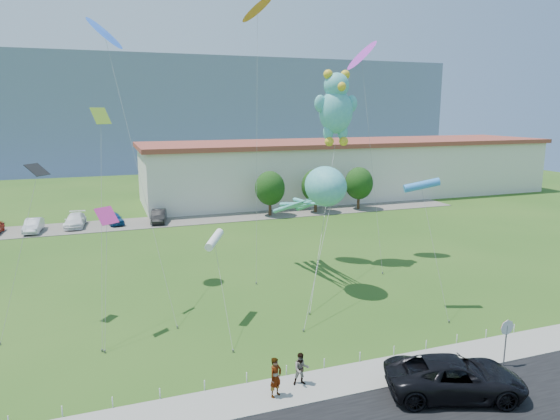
# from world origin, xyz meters

# --- Properties ---
(ground) EXTENTS (160.00, 160.00, 0.00)m
(ground) POSITION_xyz_m (0.00, 0.00, 0.00)
(ground) COLOR #274F16
(ground) RESTS_ON ground
(sidewalk) EXTENTS (80.00, 2.50, 0.10)m
(sidewalk) POSITION_xyz_m (0.00, -2.75, 0.05)
(sidewalk) COLOR gray
(sidewalk) RESTS_ON ground
(parking_strip) EXTENTS (70.00, 6.00, 0.06)m
(parking_strip) POSITION_xyz_m (0.00, 35.00, 0.03)
(parking_strip) COLOR #59544C
(parking_strip) RESTS_ON ground
(hill_ridge) EXTENTS (160.00, 50.00, 25.00)m
(hill_ridge) POSITION_xyz_m (0.00, 120.00, 12.50)
(hill_ridge) COLOR slate
(hill_ridge) RESTS_ON ground
(warehouse) EXTENTS (61.00, 15.00, 8.20)m
(warehouse) POSITION_xyz_m (26.00, 44.00, 4.12)
(warehouse) COLOR beige
(warehouse) RESTS_ON ground
(stop_sign) EXTENTS (0.80, 0.07, 2.50)m
(stop_sign) POSITION_xyz_m (9.50, -4.21, 1.87)
(stop_sign) COLOR slate
(stop_sign) RESTS_ON ground
(rope_fence) EXTENTS (26.05, 0.05, 0.50)m
(rope_fence) POSITION_xyz_m (0.00, -1.30, 0.25)
(rope_fence) COLOR white
(rope_fence) RESTS_ON ground
(tree_near) EXTENTS (3.60, 3.60, 5.47)m
(tree_near) POSITION_xyz_m (10.00, 34.00, 3.39)
(tree_near) COLOR #3F2B19
(tree_near) RESTS_ON ground
(tree_mid) EXTENTS (3.60, 3.60, 5.47)m
(tree_mid) POSITION_xyz_m (16.00, 34.00, 3.39)
(tree_mid) COLOR #3F2B19
(tree_mid) RESTS_ON ground
(tree_far) EXTENTS (3.60, 3.60, 5.47)m
(tree_far) POSITION_xyz_m (22.00, 34.00, 3.39)
(tree_far) COLOR #3F2B19
(tree_far) RESTS_ON ground
(suv) EXTENTS (6.70, 4.66, 1.70)m
(suv) POSITION_xyz_m (5.47, -5.50, 0.91)
(suv) COLOR black
(suv) RESTS_ON road
(pedestrian_left) EXTENTS (0.79, 0.70, 1.81)m
(pedestrian_left) POSITION_xyz_m (-2.14, -2.97, 1.01)
(pedestrian_left) COLOR gray
(pedestrian_left) RESTS_ON sidewalk
(pedestrian_right) EXTENTS (0.84, 0.71, 1.54)m
(pedestrian_right) POSITION_xyz_m (-0.71, -2.46, 0.87)
(pedestrian_right) COLOR gray
(pedestrian_right) RESTS_ON sidewalk
(parked_car_silver) EXTENTS (1.79, 4.33, 1.39)m
(parked_car_silver) POSITION_xyz_m (-15.95, 34.39, 0.76)
(parked_car_silver) COLOR silver
(parked_car_silver) RESTS_ON parking_strip
(parked_car_white) EXTENTS (2.39, 5.02, 1.41)m
(parked_car_white) POSITION_xyz_m (-11.94, 35.55, 0.77)
(parked_car_white) COLOR white
(parked_car_white) RESTS_ON parking_strip
(parked_car_blue) EXTENTS (2.44, 4.07, 1.30)m
(parked_car_blue) POSITION_xyz_m (-7.93, 35.41, 0.71)
(parked_car_blue) COLOR navy
(parked_car_blue) RESTS_ON parking_strip
(parked_car_black) EXTENTS (2.27, 4.58, 1.44)m
(parked_car_black) POSITION_xyz_m (-3.10, 34.73, 0.78)
(parked_car_black) COLOR black
(parked_car_black) RESTS_ON parking_strip
(octopus_kite) EXTENTS (5.25, 12.24, 8.87)m
(octopus_kite) POSITION_xyz_m (5.44, 9.68, 6.79)
(octopus_kite) COLOR teal
(octopus_kite) RESTS_ON ground
(teddy_bear_kite) EXTENTS (8.06, 10.74, 15.69)m
(teddy_bear_kite) POSITION_xyz_m (9.04, 14.50, 12.90)
(teddy_bear_kite) COLOR teal
(teddy_bear_kite) RESTS_ON ground
(small_kite_white) EXTENTS (0.50, 5.85, 5.44)m
(small_kite_white) POSITION_xyz_m (-2.73, 6.43, 4.97)
(small_kite_white) COLOR white
(small_kite_white) RESTS_ON ground
(small_kite_orange) EXTENTS (3.03, 6.55, 21.02)m
(small_kite_orange) POSITION_xyz_m (3.38, 17.12, 19.78)
(small_kite_orange) COLOR orange
(small_kite_orange) RESTS_ON ground
(small_kite_cyan) EXTENTS (0.69, 4.11, 8.43)m
(small_kite_cyan) POSITION_xyz_m (9.93, 3.95, 7.94)
(small_kite_cyan) COLOR #3080D8
(small_kite_cyan) RESTS_ON ground
(small_kite_blue) EXTENTS (3.73, 10.47, 18.42)m
(small_kite_blue) POSITION_xyz_m (-7.92, 15.25, 17.27)
(small_kite_blue) COLOR blue
(small_kite_blue) RESTS_ON ground
(small_kite_pink) EXTENTS (1.29, 3.21, 7.31)m
(small_kite_pink) POSITION_xyz_m (-8.75, 6.32, 6.28)
(small_kite_pink) COLOR #D32E8A
(small_kite_pink) RESTS_ON ground
(small_kite_yellow) EXTENTS (1.46, 6.51, 12.68)m
(small_kite_yellow) POSITION_xyz_m (-8.73, 9.31, 10.79)
(small_kite_yellow) COLOR #9BC52E
(small_kite_yellow) RESTS_ON ground
(small_kite_purple) EXTENTS (1.80, 6.22, 17.68)m
(small_kite_purple) POSITION_xyz_m (11.89, 15.70, 16.60)
(small_kite_purple) COLOR purple
(small_kite_purple) RESTS_ON ground
(small_kite_black) EXTENTS (3.02, 3.74, 9.62)m
(small_kite_black) POSITION_xyz_m (-12.56, 9.65, 8.26)
(small_kite_black) COLOR black
(small_kite_black) RESTS_ON ground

